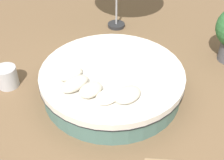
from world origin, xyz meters
The scene contains 8 objects.
ground_plane centered at (0.00, 0.00, 0.00)m, with size 16.00×16.00×0.00m, color brown.
round_bed centered at (0.00, 0.00, 0.27)m, with size 2.70×2.70×0.52m.
throw_pillow_0 centered at (0.65, -0.41, 0.61)m, with size 0.48×0.35×0.17m, color beige.
throw_pillow_1 centered at (0.79, -0.11, 0.62)m, with size 0.56×0.31×0.19m, color beige.
throw_pillow_2 centered at (0.71, 0.20, 0.62)m, with size 0.45×0.31×0.20m, color beige.
throw_pillow_3 centered at (0.59, 0.50, 0.59)m, with size 0.48×0.33×0.14m, color silver.
throw_pillow_4 centered at (0.34, 0.70, 0.60)m, with size 0.52×0.37×0.16m, color beige.
side_table centered at (1.30, -1.62, 0.21)m, with size 0.42×0.42×0.42m, color #B7B7BC.
Camera 1 is at (3.22, 3.20, 3.97)m, focal length 49.62 mm.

